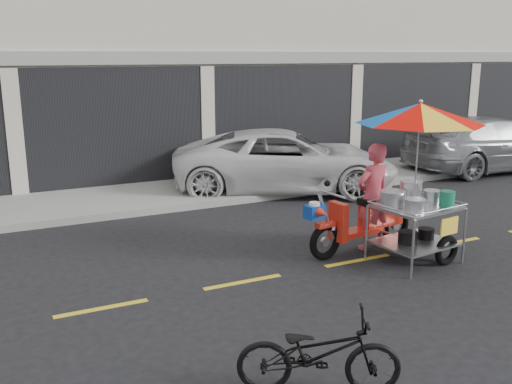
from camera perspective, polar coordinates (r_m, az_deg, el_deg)
name	(u,v)px	position (r m, az deg, el deg)	size (l,w,h in m)	color
ground	(358,261)	(9.23, 10.12, -6.78)	(90.00, 90.00, 0.00)	black
sidewalk	(223,186)	(13.84, -3.28, 0.61)	(45.00, 3.00, 0.15)	gray
shophouse_block	(241,21)	(19.30, -1.50, 16.74)	(36.00, 8.11, 10.40)	beige
centerline	(358,260)	(9.23, 10.12, -6.76)	(42.00, 0.10, 0.01)	gold
white_pickup	(285,161)	(13.54, 2.94, 3.15)	(2.42, 5.25, 1.46)	silver
silver_pickup	(490,144)	(17.23, 22.39, 4.48)	(2.11, 5.19, 1.51)	#94979B
near_bicycle	(319,353)	(5.67, 6.28, -15.73)	(0.55, 1.57, 0.82)	black
food_vendor_rig	(401,159)	(9.18, 14.28, 3.21)	(2.71, 2.17, 2.54)	black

